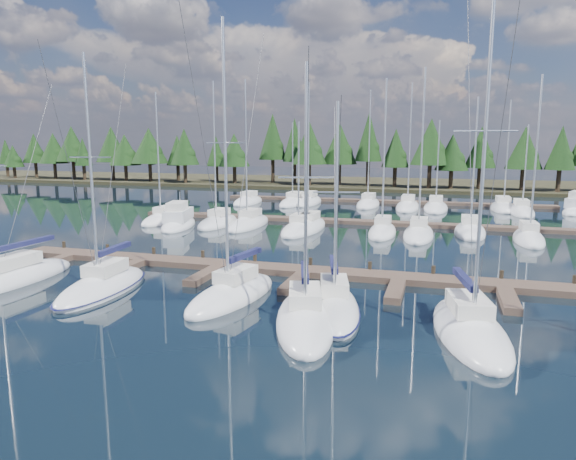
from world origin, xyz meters
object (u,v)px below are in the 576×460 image
(front_sailboat_3, at_px, (305,319))
(front_sailboat_5, at_px, (470,329))
(front_sailboat_4, at_px, (334,308))
(main_dock, at_px, (304,274))
(front_sailboat_1, at_px, (103,287))
(motor_yacht_left, at_px, (179,222))
(front_sailboat_0, at_px, (8,279))
(front_sailboat_2, at_px, (233,294))

(front_sailboat_3, xyz_separation_m, front_sailboat_5, (7.45, 0.78, 0.02))
(front_sailboat_4, height_order, front_sailboat_5, front_sailboat_5)
(main_dock, bearing_deg, front_sailboat_1, -147.59)
(motor_yacht_left, bearing_deg, front_sailboat_0, -88.72)
(front_sailboat_1, bearing_deg, front_sailboat_4, 0.46)
(front_sailboat_0, relative_size, motor_yacht_left, 1.46)
(front_sailboat_3, bearing_deg, main_dock, 105.15)
(front_sailboat_2, distance_m, motor_yacht_left, 26.02)
(main_dock, xyz_separation_m, front_sailboat_4, (3.30, -6.48, 0.07))
(front_sailboat_1, height_order, front_sailboat_4, front_sailboat_1)
(front_sailboat_2, relative_size, motor_yacht_left, 1.73)
(front_sailboat_0, relative_size, front_sailboat_4, 1.16)
(front_sailboat_3, relative_size, front_sailboat_5, 0.78)
(front_sailboat_1, bearing_deg, main_dock, 32.41)
(front_sailboat_1, distance_m, front_sailboat_2, 7.87)
(front_sailboat_1, height_order, front_sailboat_3, front_sailboat_1)
(main_dock, relative_size, front_sailboat_5, 2.68)
(front_sailboat_0, bearing_deg, front_sailboat_1, 2.53)
(front_sailboat_3, relative_size, front_sailboat_4, 1.13)
(front_sailboat_0, xyz_separation_m, front_sailboat_4, (20.30, 0.40, 0.00))
(front_sailboat_2, xyz_separation_m, front_sailboat_4, (5.85, -0.65, -0.04))
(front_sailboat_0, height_order, motor_yacht_left, front_sailboat_0)
(main_dock, distance_m, motor_yacht_left, 23.36)
(front_sailboat_3, bearing_deg, motor_yacht_left, 129.49)
(front_sailboat_2, bearing_deg, front_sailboat_5, -9.06)
(main_dock, relative_size, motor_yacht_left, 4.89)
(main_dock, relative_size, front_sailboat_4, 3.90)
(front_sailboat_2, height_order, front_sailboat_3, front_sailboat_2)
(front_sailboat_3, distance_m, motor_yacht_left, 31.16)
(front_sailboat_2, distance_m, front_sailboat_4, 5.89)
(front_sailboat_0, bearing_deg, front_sailboat_2, 4.16)
(front_sailboat_3, bearing_deg, front_sailboat_1, 171.13)
(front_sailboat_3, height_order, motor_yacht_left, front_sailboat_3)
(front_sailboat_0, height_order, front_sailboat_5, front_sailboat_5)
(front_sailboat_0, xyz_separation_m, front_sailboat_3, (19.31, -1.69, 0.01))
(main_dock, bearing_deg, front_sailboat_4, -63.00)
(front_sailboat_3, bearing_deg, front_sailboat_4, 64.87)
(front_sailboat_1, relative_size, front_sailboat_3, 1.10)
(front_sailboat_2, relative_size, front_sailboat_5, 0.95)
(front_sailboat_2, relative_size, front_sailboat_3, 1.22)
(front_sailboat_0, distance_m, front_sailboat_1, 6.62)
(front_sailboat_4, relative_size, motor_yacht_left, 1.26)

